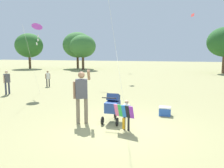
# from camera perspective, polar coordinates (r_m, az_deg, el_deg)

# --- Properties ---
(ground_plane) EXTENTS (120.00, 120.00, 0.00)m
(ground_plane) POSITION_cam_1_polar(r_m,az_deg,el_deg) (7.35, 1.59, -11.37)
(ground_plane) COLOR #938E5B
(treeline_distant) EXTENTS (37.78, 6.84, 6.03)m
(treeline_distant) POSITION_cam_1_polar(r_m,az_deg,el_deg) (31.57, 5.51, 10.24)
(treeline_distant) COLOR brown
(treeline_distant) RESTS_ON ground
(child_with_butterfly_kite) EXTENTS (0.66, 0.41, 0.97)m
(child_with_butterfly_kite) POSITION_cam_1_polar(r_m,az_deg,el_deg) (7.02, 3.62, -7.31)
(child_with_butterfly_kite) COLOR #232328
(child_with_butterfly_kite) RESTS_ON ground
(person_adult_flyer) EXTENTS (0.59, 0.68, 1.89)m
(person_adult_flyer) POSITION_cam_1_polar(r_m,az_deg,el_deg) (7.69, -7.79, -2.16)
(person_adult_flyer) COLOR #7F705B
(person_adult_flyer) RESTS_ON ground
(stroller) EXTENTS (0.57, 1.09, 1.03)m
(stroller) POSITION_cam_1_polar(r_m,az_deg,el_deg) (7.88, 0.18, -5.44)
(stroller) COLOR black
(stroller) RESTS_ON ground
(kite_orange_delta) EXTENTS (1.10, 2.56, 4.15)m
(kite_orange_delta) POSITION_cam_1_polar(r_m,az_deg,el_deg) (14.00, -18.69, 13.65)
(kite_orange_delta) COLOR purple
(kite_orange_delta) RESTS_ON ground
(person_red_shirt) EXTENTS (0.25, 0.45, 1.42)m
(person_red_shirt) POSITION_cam_1_polar(r_m,az_deg,el_deg) (14.48, -25.36, 0.87)
(person_red_shirt) COLOR #33384C
(person_red_shirt) RESTS_ON ground
(person_couple_left) EXTENTS (0.27, 0.31, 1.14)m
(person_couple_left) POSITION_cam_1_polar(r_m,az_deg,el_deg) (16.87, -16.14, 1.67)
(person_couple_left) COLOR #232328
(person_couple_left) RESTS_ON ground
(cooler_box) EXTENTS (0.45, 0.33, 0.35)m
(cooler_box) POSITION_cam_1_polar(r_m,az_deg,el_deg) (9.00, 13.42, -6.78)
(cooler_box) COLOR #2D5BB7
(cooler_box) RESTS_ON ground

